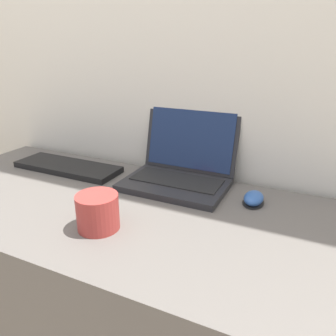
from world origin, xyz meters
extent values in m
cube|color=silver|center=(0.00, 0.64, 1.25)|extent=(7.00, 0.04, 2.50)
cube|color=#5B5651|center=(0.00, 0.30, 0.35)|extent=(1.36, 0.60, 0.70)
cube|color=#232326|center=(0.10, 0.47, 0.71)|extent=(0.32, 0.21, 0.02)
cube|color=black|center=(0.10, 0.49, 0.72)|extent=(0.28, 0.12, 0.00)
cube|color=#232326|center=(0.10, 0.60, 0.83)|extent=(0.32, 0.06, 0.21)
cube|color=#19284C|center=(0.10, 0.60, 0.83)|extent=(0.29, 0.05, 0.19)
cylinder|color=#9E332D|center=(0.03, 0.17, 0.75)|extent=(0.10, 0.10, 0.09)
cylinder|color=black|center=(0.03, 0.17, 0.79)|extent=(0.09, 0.09, 0.01)
ellipsoid|color=black|center=(0.35, 0.47, 0.70)|extent=(0.06, 0.09, 0.01)
ellipsoid|color=#2D569E|center=(0.35, 0.47, 0.72)|extent=(0.05, 0.08, 0.03)
cube|color=black|center=(-0.31, 0.45, 0.71)|extent=(0.39, 0.13, 0.02)
camera|label=1|loc=(0.48, -0.39, 1.12)|focal=35.00mm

